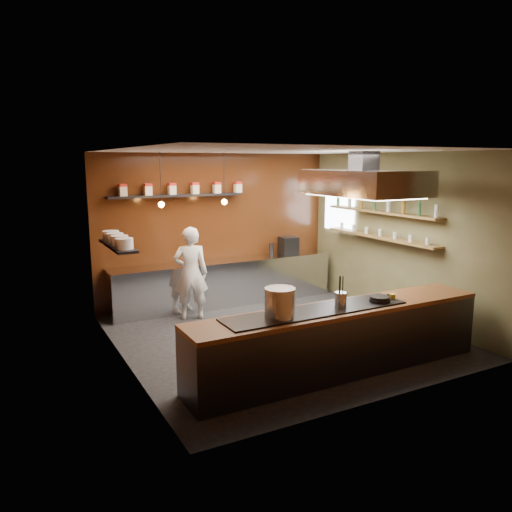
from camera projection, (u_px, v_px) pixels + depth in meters
floor at (279, 336)px, 8.22m from camera, size 5.00×5.00×0.00m
back_wall at (217, 228)px, 10.11m from camera, size 5.00×0.00×5.00m
left_wall at (123, 261)px, 6.79m from camera, size 0.00×5.00×5.00m
right_wall at (398, 236)px, 9.09m from camera, size 0.00×5.00×5.00m
ceiling at (281, 151)px, 7.66m from camera, size 5.00×5.00×0.00m
window_pane at (339, 207)px, 10.47m from camera, size 0.00×1.00×1.00m
prep_counter at (225, 282)px, 10.02m from camera, size 4.60×0.65×0.90m
pass_counter at (340, 339)px, 6.75m from camera, size 4.40×0.72×0.94m
tin_shelf at (176, 196)px, 9.45m from camera, size 2.60×0.26×0.04m
plate_shelf at (118, 246)px, 7.72m from camera, size 0.30×1.40×0.04m
bottle_shelf_upper at (381, 212)px, 9.20m from camera, size 0.26×2.80×0.04m
bottle_shelf_lower at (380, 237)px, 9.29m from camera, size 0.26×2.80×0.04m
extractor_hood at (363, 182)px, 8.01m from camera, size 1.20×2.00×0.72m
pendant_left at (161, 202)px, 8.65m from camera, size 0.10×0.10×0.95m
pendant_right at (224, 199)px, 9.20m from camera, size 0.10×0.10×0.95m
storage_tins at (184, 188)px, 9.49m from camera, size 2.43×0.13×0.22m
plate_stacks at (117, 239)px, 7.70m from camera, size 0.26×1.16×0.16m
bottles at (381, 204)px, 9.18m from camera, size 0.06×2.66×0.24m
wine_glasses at (380, 233)px, 9.27m from camera, size 0.07×2.37×0.13m
stockpot_large at (280, 303)px, 6.13m from camera, size 0.50×0.50×0.37m
stockpot_small at (280, 304)px, 6.25m from camera, size 0.31×0.31×0.27m
utensil_crock at (341, 300)px, 6.58m from camera, size 0.18×0.18×0.20m
frying_pan at (380, 299)px, 6.86m from camera, size 0.45×0.29×0.07m
butter_jar at (392, 297)px, 7.01m from camera, size 0.10×0.10×0.09m
espresso_machine at (288, 245)px, 10.66m from camera, size 0.38×0.37×0.35m
chef at (191, 273)px, 9.00m from camera, size 0.72×0.59×1.70m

